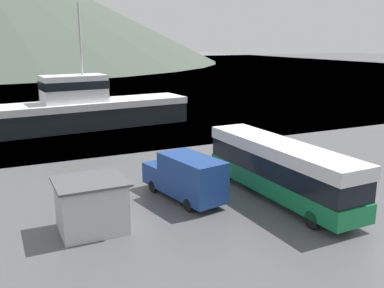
{
  "coord_description": "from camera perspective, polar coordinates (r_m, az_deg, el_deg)",
  "views": [
    {
      "loc": [
        -15.76,
        -10.26,
        8.89
      ],
      "look_at": [
        -3.76,
        14.93,
        2.0
      ],
      "focal_mm": 40.0,
      "sensor_mm": 36.0,
      "label": 1
    }
  ],
  "objects": [
    {
      "name": "dock_kiosk",
      "position": [
        20.89,
        -13.27,
        -7.93
      ],
      "size": [
        3.28,
        2.9,
        2.5
      ],
      "color": "#B2B2B7",
      "rests_on": "ground"
    },
    {
      "name": "storage_bin",
      "position": [
        31.75,
        14.19,
        -1.52
      ],
      "size": [
        1.09,
        1.1,
        1.36
      ],
      "color": "olive",
      "rests_on": "ground"
    },
    {
      "name": "tour_bus",
      "position": [
        24.59,
        11.62,
        -3.08
      ],
      "size": [
        2.72,
        11.4,
        3.27
      ],
      "rotation": [
        0.0,
        0.0,
        0.03
      ],
      "color": "#146B3D",
      "rests_on": "ground"
    },
    {
      "name": "delivery_van",
      "position": [
        24.08,
        -0.82,
        -4.34
      ],
      "size": [
        3.02,
        6.11,
        2.6
      ],
      "rotation": [
        0.0,
        0.0,
        0.18
      ],
      "color": "navy",
      "rests_on": "ground"
    },
    {
      "name": "fishing_boat",
      "position": [
        45.1,
        -13.37,
        4.78
      ],
      "size": [
        19.82,
        6.21,
        12.3
      ],
      "rotation": [
        0.0,
        0.0,
        4.8
      ],
      "color": "black",
      "rests_on": "water_surface"
    },
    {
      "name": "water_surface",
      "position": [
        152.79,
        -19.81,
        9.73
      ],
      "size": [
        240.0,
        240.0,
        0.0
      ],
      "primitive_type": "plane",
      "color": "slate",
      "rests_on": "ground"
    }
  ]
}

